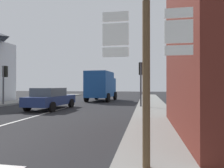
% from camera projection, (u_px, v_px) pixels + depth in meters
% --- Properties ---
extents(ground_plane, '(80.00, 80.00, 0.00)m').
position_uv_depth(ground_plane, '(64.00, 108.00, 14.35)').
color(ground_plane, '#232326').
extents(sidewalk_right, '(2.23, 44.00, 0.14)m').
position_uv_depth(sidewalk_right, '(154.00, 113.00, 11.33)').
color(sidewalk_right, gray).
rests_on(sidewalk_right, ground).
extents(lane_centre_stripe, '(0.16, 12.00, 0.01)m').
position_uv_depth(lane_centre_stripe, '(33.00, 117.00, 10.41)').
color(lane_centre_stripe, silver).
rests_on(lane_centre_stripe, ground).
extents(sedan_far, '(2.20, 4.31, 1.47)m').
position_uv_depth(sedan_far, '(50.00, 98.00, 13.70)').
color(sedan_far, navy).
rests_on(sedan_far, ground).
extents(delivery_truck, '(2.71, 5.11, 3.05)m').
position_uv_depth(delivery_truck, '(101.00, 85.00, 21.07)').
color(delivery_truck, '#19478C').
rests_on(delivery_truck, ground).
extents(route_sign_post, '(1.66, 0.14, 3.20)m').
position_uv_depth(route_sign_post, '(146.00, 71.00, 3.68)').
color(route_sign_post, brown).
rests_on(route_sign_post, ground).
extents(traffic_light_near_right, '(0.30, 0.49, 3.31)m').
position_uv_depth(traffic_light_near_right, '(141.00, 74.00, 14.45)').
color(traffic_light_near_right, '#47474C').
rests_on(traffic_light_near_right, ground).
extents(traffic_light_near_left, '(0.30, 0.49, 3.21)m').
position_uv_depth(traffic_light_near_left, '(5.00, 76.00, 16.11)').
color(traffic_light_near_left, '#47474C').
rests_on(traffic_light_near_left, ground).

